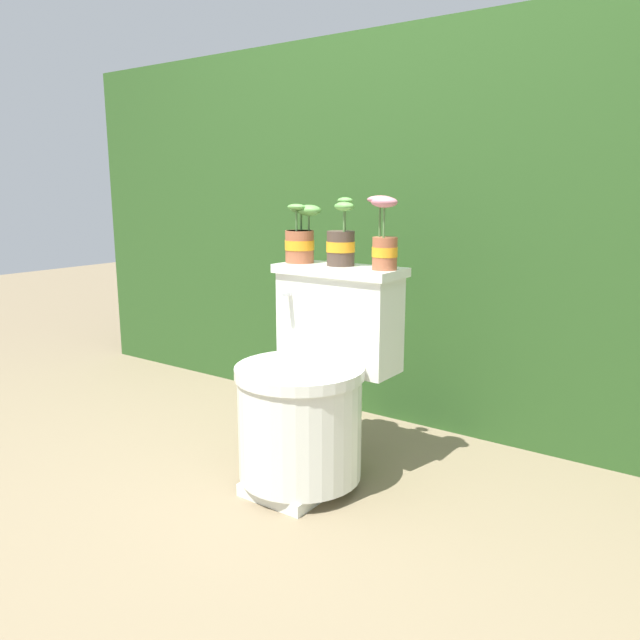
{
  "coord_description": "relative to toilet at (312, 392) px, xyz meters",
  "views": [
    {
      "loc": [
        1.13,
        -1.5,
        0.97
      ],
      "look_at": [
        -0.04,
        0.14,
        0.55
      ],
      "focal_mm": 35.0,
      "sensor_mm": 36.0,
      "label": 1
    }
  ],
  "objects": [
    {
      "name": "ground_plane",
      "position": [
        0.04,
        -0.09,
        -0.31
      ],
      "size": [
        12.0,
        12.0,
        0.0
      ],
      "primitive_type": "plane",
      "color": "#75664C"
    },
    {
      "name": "hedge_backdrop",
      "position": [
        0.04,
        0.99,
        0.49
      ],
      "size": [
        3.88,
        0.65,
        1.59
      ],
      "color": "#284C1E",
      "rests_on": "ground"
    },
    {
      "name": "toilet",
      "position": [
        0.0,
        0.0,
        0.0
      ],
      "size": [
        0.45,
        0.53,
        0.72
      ],
      "color": "silver",
      "rests_on": "ground"
    },
    {
      "name": "potted_plant_left",
      "position": [
        -0.16,
        0.16,
        0.49
      ],
      "size": [
        0.13,
        0.1,
        0.21
      ],
      "color": "#9E5638",
      "rests_on": "toilet"
    },
    {
      "name": "potted_plant_midleft",
      "position": [
        0.0,
        0.17,
        0.48
      ],
      "size": [
        0.12,
        0.1,
        0.23
      ],
      "color": "#47382D",
      "rests_on": "toilet"
    },
    {
      "name": "potted_plant_middle",
      "position": [
        0.18,
        0.16,
        0.51
      ],
      "size": [
        0.12,
        0.1,
        0.24
      ],
      "color": "#9E5638",
      "rests_on": "toilet"
    }
  ]
}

